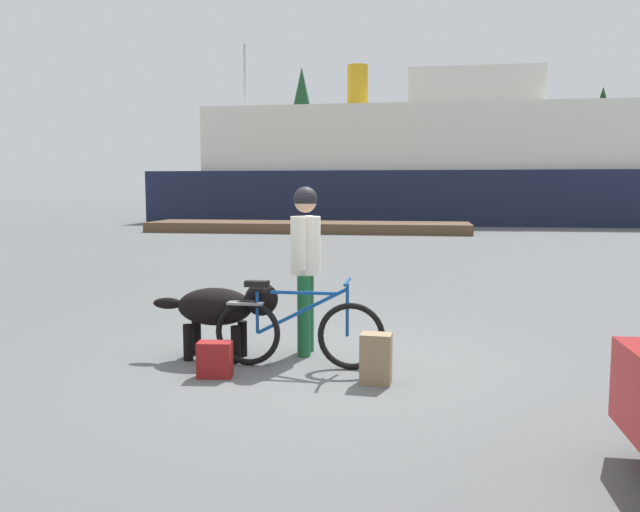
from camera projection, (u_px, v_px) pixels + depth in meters
name	position (u px, v px, depth m)	size (l,w,h in m)	color
ground_plane	(325.00, 366.00, 6.44)	(160.00, 160.00, 0.00)	#595B5B
bicycle	(297.00, 331.00, 6.35)	(1.71, 0.44, 0.89)	black
person_cyclist	(306.00, 253.00, 6.80)	(0.32, 0.53, 1.80)	#19592D
dog	(223.00, 308.00, 6.66)	(1.35, 0.46, 0.82)	black
backpack	(376.00, 359.00, 5.84)	(0.28, 0.20, 0.46)	#8C7251
handbag_pannier	(215.00, 360.00, 6.04)	(0.32, 0.18, 0.34)	maroon
dock_pier	(308.00, 227.00, 26.13)	(13.01, 2.85, 0.40)	brown
ferry_boat	(421.00, 168.00, 33.69)	(26.90, 8.09, 8.22)	#191E38
sailboat_moored	(247.00, 213.00, 33.57)	(8.83, 2.47, 9.12)	navy
pine_tree_far_left	(302.00, 122.00, 53.73)	(3.99, 3.99, 11.83)	#4C331E
pine_tree_center	(436.00, 138.00, 52.69)	(3.76, 3.76, 9.67)	#4C331E
pine_tree_far_right	(602.00, 128.00, 51.70)	(3.77, 3.77, 9.89)	#4C331E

